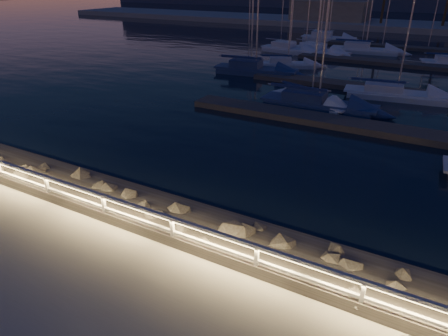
% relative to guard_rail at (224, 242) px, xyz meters
% --- Properties ---
extents(ground, '(400.00, 400.00, 0.00)m').
position_rel_guard_rail_xyz_m(ground, '(0.07, 0.00, -0.77)').
color(ground, '#A19D91').
rests_on(ground, ground).
extents(harbor_water, '(400.00, 440.00, 0.60)m').
position_rel_guard_rail_xyz_m(harbor_water, '(0.07, 31.22, -1.74)').
color(harbor_water, black).
rests_on(harbor_water, ground).
extents(guard_rail, '(44.11, 0.12, 1.06)m').
position_rel_guard_rail_xyz_m(guard_rail, '(0.00, 0.00, 0.00)').
color(guard_rail, silver).
rests_on(guard_rail, ground).
extents(riprap, '(39.42, 2.76, 1.34)m').
position_rel_guard_rail_xyz_m(riprap, '(-3.54, 1.79, -1.05)').
color(riprap, '#605B52').
rests_on(riprap, ground).
extents(floating_docks, '(22.00, 36.00, 0.40)m').
position_rel_guard_rail_xyz_m(floating_docks, '(0.07, 32.50, -1.17)').
color(floating_docks, '#5D544D').
rests_on(floating_docks, ground).
extents(far_shore, '(160.00, 14.00, 5.20)m').
position_rel_guard_rail_xyz_m(far_shore, '(-0.06, 74.05, -0.48)').
color(far_shore, '#A19D91').
rests_on(far_shore, ground).
extents(sailboat_a, '(8.25, 3.33, 13.75)m').
position_rel_guard_rail_xyz_m(sailboat_a, '(-11.84, 26.92, -0.90)').
color(sailboat_a, navy).
rests_on(sailboat_a, ground).
extents(sailboat_b, '(8.16, 2.75, 13.74)m').
position_rel_guard_rail_xyz_m(sailboat_b, '(-3.07, 18.73, -0.92)').
color(sailboat_b, navy).
rests_on(sailboat_b, ground).
extents(sailboat_c, '(8.01, 3.32, 13.21)m').
position_rel_guard_rail_xyz_m(sailboat_c, '(1.38, 24.45, -0.96)').
color(sailboat_c, silver).
rests_on(sailboat_c, ground).
extents(sailboat_e, '(6.27, 4.12, 10.51)m').
position_rel_guard_rail_xyz_m(sailboat_e, '(-10.25, 31.46, -0.97)').
color(sailboat_e, silver).
rests_on(sailboat_e, ground).
extents(sailboat_f, '(6.83, 4.31, 11.34)m').
position_rel_guard_rail_xyz_m(sailboat_f, '(-3.75, 19.53, -0.98)').
color(sailboat_f, silver).
rests_on(sailboat_f, ground).
extents(sailboat_i, '(7.72, 3.32, 12.81)m').
position_rel_guard_rail_xyz_m(sailboat_i, '(-13.33, 40.17, -0.92)').
color(sailboat_i, silver).
rests_on(sailboat_i, ground).
extents(sailboat_j, '(8.18, 5.14, 13.58)m').
position_rel_guard_rail_xyz_m(sailboat_j, '(-9.85, 41.02, -0.93)').
color(sailboat_j, silver).
rests_on(sailboat_j, ground).
extents(sailboat_m, '(7.92, 2.79, 13.34)m').
position_rel_guard_rail_xyz_m(sailboat_m, '(-12.10, 52.64, -0.91)').
color(sailboat_m, silver).
rests_on(sailboat_m, ground).
extents(sailboat_n, '(8.48, 3.33, 14.09)m').
position_rel_guard_rail_xyz_m(sailboat_n, '(-5.10, 44.45, -0.92)').
color(sailboat_n, silver).
rests_on(sailboat_n, ground).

